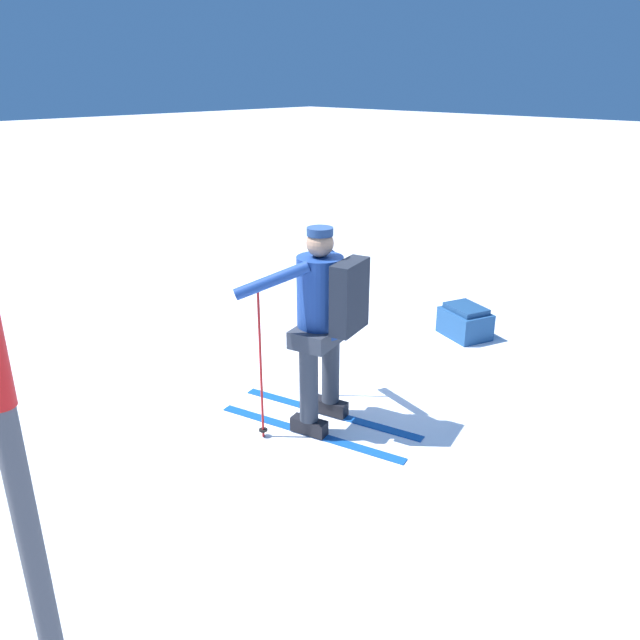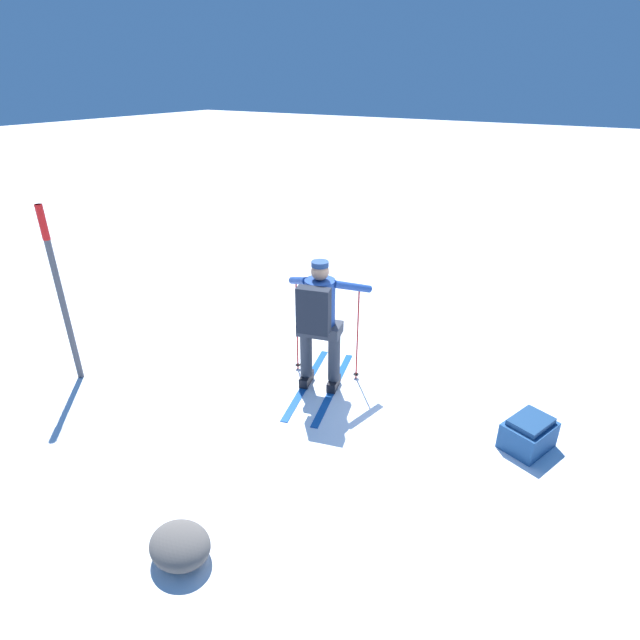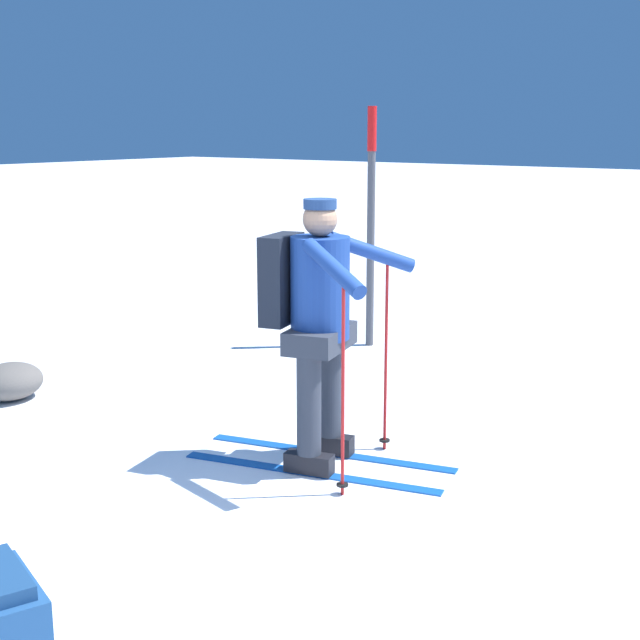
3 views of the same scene
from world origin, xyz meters
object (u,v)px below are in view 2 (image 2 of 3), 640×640
(skier, at_px, (319,318))
(dropped_backpack, at_px, (528,434))
(rock_boulder, at_px, (180,545))
(trail_marker, at_px, (58,284))

(skier, bearing_deg, dropped_backpack, -175.93)
(skier, height_order, dropped_backpack, skier)
(rock_boulder, bearing_deg, skier, -82.98)
(skier, height_order, rock_boulder, skier)
(dropped_backpack, bearing_deg, trail_marker, 16.91)
(skier, distance_m, rock_boulder, 2.87)
(skier, xyz_separation_m, rock_boulder, (-0.34, 2.72, -0.83))
(skier, xyz_separation_m, trail_marker, (2.80, 1.43, 0.34))
(trail_marker, xyz_separation_m, rock_boulder, (-3.13, 1.30, -1.17))
(trail_marker, bearing_deg, rock_boulder, 157.52)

